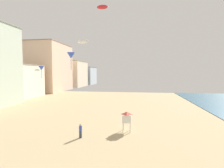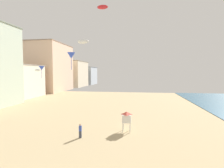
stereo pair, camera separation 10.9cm
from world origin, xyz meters
The scene contains 11 objects.
boardwalk_hotel_mid centered at (-28.19, 41.93, 4.97)m, with size 11.03×12.40×9.93m.
boardwalk_hotel_far centered at (-28.19, 60.42, 9.63)m, with size 13.71×19.47×19.24m.
boardwalk_hotel_distant centered at (-28.19, 82.65, 6.80)m, with size 15.54×17.91×13.59m.
boardwalk_hotel_furthest centered at (-28.19, 101.28, 5.55)m, with size 17.67×16.25×11.08m.
kite_flyer centered at (1.60, 12.82, 0.92)m, with size 0.34×0.34×1.64m.
lifeguard_stand centered at (6.75, 15.82, 1.84)m, with size 1.10×1.10×2.55m.
kite_white_parafoil centered at (-4.78, 33.75, 14.90)m, with size 2.72×0.75×1.06m.
kite_blue_delta centered at (-8.60, 22.18, 8.30)m, with size 0.95×0.95×2.15m.
kite_red_parafoil centered at (0.33, 31.96, 21.83)m, with size 2.42×0.67×0.94m.
kite_white_parafoil_2 centered at (-13.77, 29.23, 8.10)m, with size 1.37×0.38×0.53m.
kite_blue_delta_2 centered at (-5.70, 28.61, 11.07)m, with size 1.59×1.59×3.61m.
Camera 2 is at (8.14, -5.91, 7.54)m, focal length 27.63 mm.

